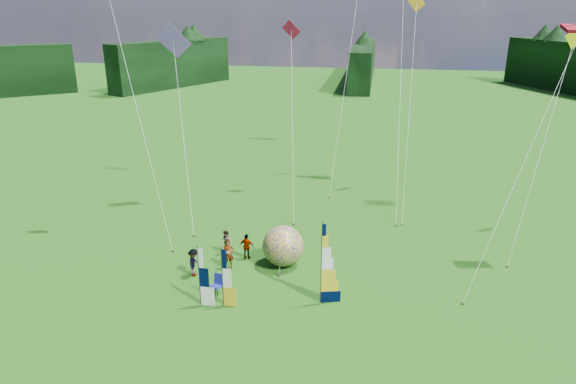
% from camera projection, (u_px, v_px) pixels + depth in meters
% --- Properties ---
extents(ground, '(220.00, 220.00, 0.00)m').
position_uv_depth(ground, '(294.00, 327.00, 24.88)').
color(ground, '#20540D').
rests_on(ground, ground).
extents(treeline_ring, '(210.00, 210.00, 8.00)m').
position_uv_depth(treeline_ring, '(294.00, 253.00, 23.51)').
color(treeline_ring, black).
rests_on(treeline_ring, ground).
extents(feather_banner_main, '(1.21, 0.43, 4.50)m').
position_uv_depth(feather_banner_main, '(321.00, 265.00, 26.17)').
color(feather_banner_main, black).
rests_on(feather_banner_main, ground).
extents(side_banner_left, '(0.92, 0.15, 3.25)m').
position_uv_depth(side_banner_left, '(222.00, 278.00, 26.15)').
color(side_banner_left, gold).
rests_on(side_banner_left, ground).
extents(side_banner_far, '(0.97, 0.13, 3.27)m').
position_uv_depth(side_banner_far, '(199.00, 277.00, 26.20)').
color(side_banner_far, white).
rests_on(side_banner_far, ground).
extents(bol_inflatable, '(2.81, 2.81, 2.46)m').
position_uv_depth(bol_inflatable, '(283.00, 246.00, 30.51)').
color(bol_inflatable, '#000976').
rests_on(bol_inflatable, ground).
extents(spectator_a, '(0.77, 0.63, 1.83)m').
position_uv_depth(spectator_a, '(228.00, 254.00, 30.21)').
color(spectator_a, '#66594C').
rests_on(spectator_a, ground).
extents(spectator_b, '(0.86, 0.71, 1.58)m').
position_uv_depth(spectator_b, '(226.00, 243.00, 31.93)').
color(spectator_b, '#66594C').
rests_on(spectator_b, ground).
extents(spectator_c, '(0.52, 1.11, 1.67)m').
position_uv_depth(spectator_c, '(194.00, 263.00, 29.36)').
color(spectator_c, '#66594C').
rests_on(spectator_c, ground).
extents(spectator_d, '(1.00, 0.51, 1.63)m').
position_uv_depth(spectator_d, '(247.00, 247.00, 31.36)').
color(spectator_d, '#66594C').
rests_on(spectator_d, ground).
extents(camp_chair, '(0.78, 0.78, 1.08)m').
position_uv_depth(camp_chair, '(216.00, 285.00, 27.63)').
color(camp_chair, navy).
rests_on(camp_chair, ground).
extents(kite_whale, '(6.86, 16.64, 20.29)m').
position_uv_depth(kite_whale, '(402.00, 69.00, 39.06)').
color(kite_whale, black).
rests_on(kite_whale, ground).
extents(kite_rainbow_delta, '(9.35, 12.56, 14.49)m').
position_uv_depth(kite_rainbow_delta, '(182.00, 119.00, 35.72)').
color(kite_rainbow_delta, '#CA2749').
rests_on(kite_rainbow_delta, ground).
extents(kite_parafoil, '(10.16, 11.56, 15.60)m').
position_uv_depth(kite_parafoil, '(527.00, 145.00, 26.98)').
color(kite_parafoil, red).
rests_on(kite_parafoil, ground).
extents(small_kite_red, '(5.98, 11.59, 14.17)m').
position_uv_depth(small_kite_red, '(292.00, 114.00, 38.15)').
color(small_kite_red, '#CA143F').
rests_on(small_kite_red, ground).
extents(small_kite_orange, '(7.23, 12.48, 16.17)m').
position_uv_depth(small_kite_orange, '(410.00, 100.00, 38.10)').
color(small_kite_orange, orange).
rests_on(small_kite_orange, ground).
extents(small_kite_yellow, '(9.58, 11.79, 13.88)m').
position_uv_depth(small_kite_yellow, '(544.00, 140.00, 31.49)').
color(small_kite_yellow, '#F8F904').
rests_on(small_kite_yellow, ground).
extents(small_kite_pink, '(7.81, 7.27, 17.54)m').
position_uv_depth(small_kite_pink, '(138.00, 107.00, 31.88)').
color(small_kite_pink, '#D742A5').
rests_on(small_kite_pink, ground).
extents(small_kite_green, '(4.91, 11.55, 19.78)m').
position_uv_depth(small_kite_green, '(347.00, 67.00, 42.24)').
color(small_kite_green, '#119C17').
rests_on(small_kite_green, ground).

